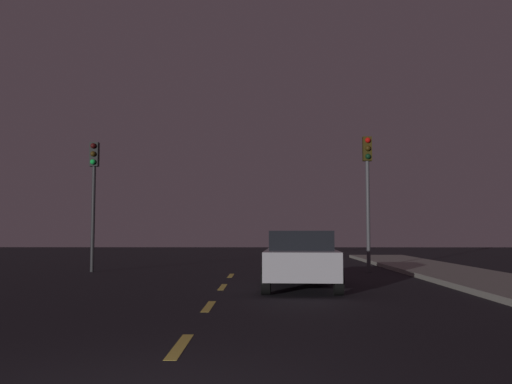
{
  "coord_description": "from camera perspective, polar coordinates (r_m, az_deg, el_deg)",
  "views": [
    {
      "loc": [
        1.08,
        -4.67,
        1.49
      ],
      "look_at": [
        0.85,
        13.93,
        2.81
      ],
      "focal_mm": 38.74,
      "sensor_mm": 36.0,
      "label": 1
    }
  ],
  "objects": [
    {
      "name": "lane_stripe_second",
      "position": [
        7.5,
        -7.84,
        -15.47
      ],
      "size": [
        0.16,
        1.6,
        0.01
      ],
      "primitive_type": "cube",
      "color": "#EACC4C",
      "rests_on": "ground_plane"
    },
    {
      "name": "lane_stripe_fourth",
      "position": [
        14.98,
        -3.46,
        -9.76
      ],
      "size": [
        0.16,
        1.6,
        0.01
      ],
      "primitive_type": "cube",
      "color": "#EACC4C",
      "rests_on": "ground_plane"
    },
    {
      "name": "traffic_signal_left",
      "position": [
        21.31,
        -16.42,
        1.14
      ],
      "size": [
        0.32,
        0.38,
        4.8
      ],
      "color": "#2D2D30",
      "rests_on": "ground_plane"
    },
    {
      "name": "lane_stripe_third",
      "position": [
        11.22,
        -4.9,
        -11.67
      ],
      "size": [
        0.16,
        1.6,
        0.01
      ],
      "primitive_type": "cube",
      "color": "#EACC4C",
      "rests_on": "ground_plane"
    },
    {
      "name": "lane_stripe_fifth",
      "position": [
        18.76,
        -2.61,
        -8.61
      ],
      "size": [
        0.16,
        1.6,
        0.01
      ],
      "primitive_type": "cube",
      "color": "#EACC4C",
      "rests_on": "ground_plane"
    },
    {
      "name": "traffic_signal_right",
      "position": [
        20.75,
        11.45,
        1.53
      ],
      "size": [
        0.32,
        0.38,
        4.98
      ],
      "color": "#4C4C51",
      "rests_on": "ground_plane"
    },
    {
      "name": "car_stopped_ahead",
      "position": [
        14.77,
        4.66,
        -6.84
      ],
      "size": [
        2.13,
        4.6,
        1.5
      ],
      "color": "silver",
      "rests_on": "ground_plane"
    },
    {
      "name": "ground_plane",
      "position": [
        11.81,
        -4.61,
        -11.31
      ],
      "size": [
        80.0,
        80.0,
        0.0
      ],
      "primitive_type": "plane",
      "color": "black"
    }
  ]
}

